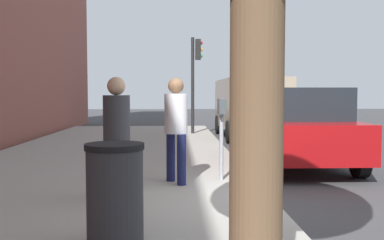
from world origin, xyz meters
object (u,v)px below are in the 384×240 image
Objects in this scene: traffic_signal at (195,69)px; parking_meter at (222,122)px; pedestrian_bystander at (117,128)px; trash_bin at (115,194)px; parked_van_far at (249,104)px; parked_sedan_near at (297,127)px; pedestrian_at_meter at (176,121)px.

parking_meter is at bearing -179.81° from traffic_signal.
trash_bin is (-1.86, -0.23, -0.51)m from pedestrian_bystander.
trash_bin is at bearing -105.23° from pedestrian_bystander.
traffic_signal is at bearing 78.56° from parked_van_far.
parked_sedan_near is 4.36× the size of trash_bin.
pedestrian_at_meter is 0.34× the size of parked_van_far.
parked_sedan_near is at bearing -31.86° from trash_bin.
parked_sedan_near is 6.29m from parked_van_far.
trash_bin is at bearing 156.09° from parking_meter.
traffic_signal is at bearing -6.47° from trash_bin.
parked_van_far is (6.28, -0.00, 0.36)m from parked_sedan_near.
trash_bin is at bearing -129.63° from pedestrian_at_meter.
pedestrian_bystander is 0.48× the size of traffic_signal.
parking_meter is at bearing -12.57° from pedestrian_at_meter.
pedestrian_at_meter is 9.26m from traffic_signal.
trash_bin is (-11.67, 3.35, -0.60)m from parked_van_far.
parking_meter is 0.32× the size of parked_sedan_near.
parked_van_far is at bearing 44.74° from pedestrian_at_meter.
parked_van_far reaches higher than trash_bin.
pedestrian_at_meter is 1.01× the size of pedestrian_bystander.
parked_sedan_near is at bearing -41.13° from parking_meter.
parking_meter is 3.49m from trash_bin.
parked_sedan_near is at bearing -163.51° from traffic_signal.
trash_bin is (-2.94, 0.61, -0.53)m from pedestrian_at_meter.
pedestrian_bystander is 1.94m from trash_bin.
trash_bin is at bearing 148.14° from parked_sedan_near.
parked_sedan_near is at bearing 180.00° from parked_van_far.
pedestrian_at_meter reaches higher than trash_bin.
pedestrian_at_meter is at bearing 162.60° from parked_van_far.
pedestrian_bystander is at bearing 171.11° from traffic_signal.
parking_meter is 0.82m from pedestrian_at_meter.
pedestrian_bystander reaches higher than trash_bin.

